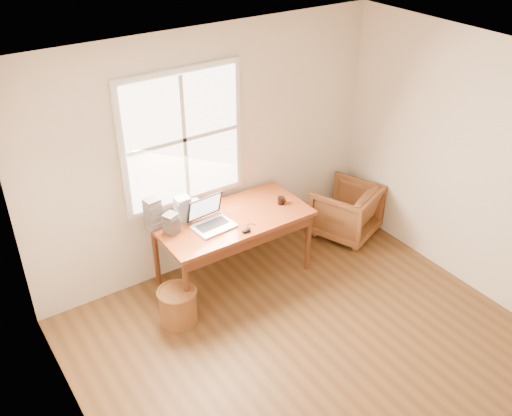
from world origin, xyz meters
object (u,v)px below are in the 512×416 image
(desk, at_px, (233,219))
(wicker_stool, at_px, (178,306))
(armchair, at_px, (346,211))
(laptop, at_px, (213,214))
(coffee_mug, at_px, (281,201))
(cd_stack_a, at_px, (183,210))

(desk, height_order, wicker_stool, desk)
(wicker_stool, bearing_deg, armchair, 6.47)
(desk, bearing_deg, laptop, -166.75)
(desk, distance_m, coffee_mug, 0.57)
(armchair, bearing_deg, laptop, -20.84)
(armchair, distance_m, laptop, 1.90)
(laptop, bearing_deg, desk, 8.30)
(armchair, bearing_deg, wicker_stool, -15.00)
(desk, xyz_separation_m, wicker_stool, (-0.83, -0.31, -0.55))
(armchair, xyz_separation_m, coffee_mug, (-0.98, -0.02, 0.47))
(desk, relative_size, armchair, 2.29)
(armchair, distance_m, wicker_stool, 2.40)
(armchair, relative_size, wicker_stool, 1.92)
(wicker_stool, relative_size, cd_stack_a, 1.28)
(desk, xyz_separation_m, laptop, (-0.26, -0.06, 0.18))
(wicker_stool, bearing_deg, cd_stack_a, 54.20)
(wicker_stool, xyz_separation_m, laptop, (0.57, 0.25, 0.72))
(laptop, bearing_deg, cd_stack_a, 121.33)
(armchair, height_order, cd_stack_a, cd_stack_a)
(laptop, height_order, coffee_mug, laptop)
(desk, xyz_separation_m, coffee_mug, (0.57, -0.06, 0.06))
(desk, height_order, cd_stack_a, cd_stack_a)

